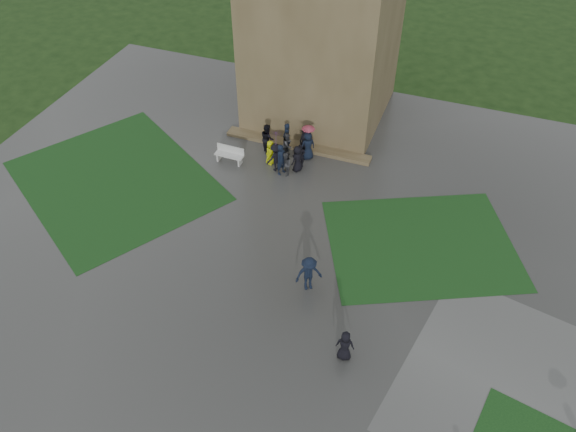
% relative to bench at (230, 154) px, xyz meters
% --- Properties ---
extents(ground, '(120.00, 120.00, 0.00)m').
position_rel_bench_xyz_m(ground, '(3.20, -7.88, -0.53)').
color(ground, black).
extents(plaza, '(34.00, 34.00, 0.02)m').
position_rel_bench_xyz_m(plaza, '(3.20, -5.88, -0.52)').
color(plaza, '#333331').
rests_on(plaza, ground).
extents(lawn_inset_left, '(14.10, 13.46, 0.01)m').
position_rel_bench_xyz_m(lawn_inset_left, '(-5.30, -3.88, -0.50)').
color(lawn_inset_left, '#133614').
rests_on(lawn_inset_left, plaza).
extents(lawn_inset_right, '(11.12, 10.15, 0.01)m').
position_rel_bench_xyz_m(lawn_inset_right, '(11.70, -2.88, -0.50)').
color(lawn_inset_right, '#133614').
rests_on(lawn_inset_right, plaza).
extents(tower_plinth, '(9.00, 0.80, 0.22)m').
position_rel_bench_xyz_m(tower_plinth, '(3.20, 2.72, -0.40)').
color(tower_plinth, brown).
rests_on(tower_plinth, plaza).
extents(bench, '(1.70, 0.56, 0.98)m').
position_rel_bench_xyz_m(bench, '(0.00, 0.00, 0.00)').
color(bench, silver).
rests_on(bench, plaza).
extents(visitor_cluster, '(3.47, 3.04, 2.58)m').
position_rel_bench_xyz_m(visitor_cluster, '(3.18, 1.01, 0.61)').
color(visitor_cluster, black).
rests_on(visitor_cluster, plaza).
extents(pedestrian_mid, '(1.37, 1.22, 1.90)m').
position_rel_bench_xyz_m(pedestrian_mid, '(7.37, -7.47, 0.44)').
color(pedestrian_mid, black).
rests_on(pedestrian_mid, plaza).
extents(pedestrian_near, '(0.83, 0.62, 1.57)m').
position_rel_bench_xyz_m(pedestrian_near, '(9.91, -10.44, 0.28)').
color(pedestrian_near, black).
rests_on(pedestrian_near, plaza).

